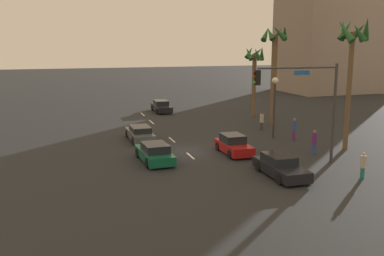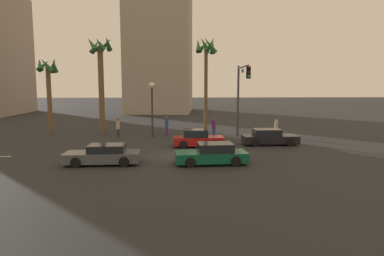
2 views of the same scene
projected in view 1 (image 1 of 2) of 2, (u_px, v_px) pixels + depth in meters
ground_plane at (185, 152)px, 33.03m from camera, size 220.00×220.00×0.00m
lane_stripe_0 at (143, 114)px, 49.95m from camera, size 2.39×0.14×0.01m
lane_stripe_1 at (152, 122)px, 45.15m from camera, size 2.34×0.14×0.01m
lane_stripe_2 at (172, 140)px, 36.99m from camera, size 2.05×0.14×0.01m
lane_stripe_3 at (190, 156)px, 31.79m from camera, size 1.89×0.14×0.01m
car_0 at (280, 166)px, 26.94m from camera, size 4.56×1.90×1.32m
car_1 at (155, 153)px, 30.19m from camera, size 4.59×2.12×1.32m
car_2 at (140, 134)px, 36.67m from camera, size 4.70×1.94×1.25m
car_3 at (161, 107)px, 51.62m from camera, size 4.47×1.83×1.34m
car_4 at (234, 145)px, 32.40m from camera, size 4.01×1.80×1.40m
traffic_signal at (309, 97)px, 28.74m from camera, size 0.48×5.98×6.75m
streetlamp at (275, 95)px, 37.06m from camera, size 0.56×0.56×5.21m
pedestrian_0 at (363, 165)px, 26.38m from camera, size 0.46×0.46×1.64m
pedestrian_1 at (262, 120)px, 40.89m from camera, size 0.50×0.50×1.75m
pedestrian_2 at (294, 129)px, 36.70m from camera, size 0.50×0.50×1.88m
pedestrian_3 at (314, 142)px, 32.13m from camera, size 0.52×0.52×1.82m
palm_tree_0 at (274, 58)px, 42.16m from camera, size 2.75×2.88×9.79m
palm_tree_1 at (352, 49)px, 32.16m from camera, size 2.37×2.81×9.99m
palm_tree_2 at (254, 66)px, 47.51m from camera, size 2.24×2.43×7.73m
building_1 at (336, 29)px, 71.62m from camera, size 12.26×17.07×20.37m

